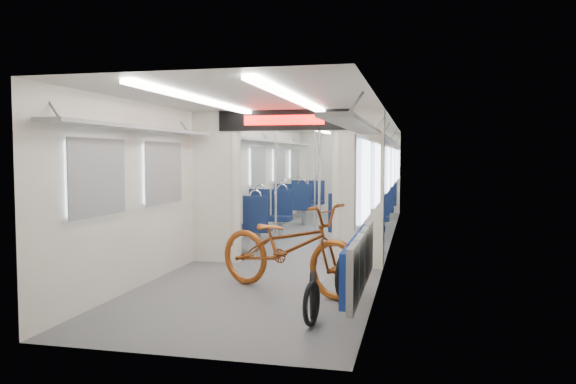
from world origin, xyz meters
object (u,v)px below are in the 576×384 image
at_px(seat_bay_far_left, 301,199).
at_px(stanchion_near_right, 319,186).
at_px(seat_bay_far_right, 375,199).
at_px(stanchion_near_left, 276,185).
at_px(bike_hoop_b, 313,298).
at_px(bicycle, 288,247).
at_px(stanchion_far_left, 315,178).
at_px(bike_hoop_a, 312,306).
at_px(seat_bay_near_right, 362,215).
at_px(bike_hoop_c, 344,277).
at_px(flip_bench, 359,260).
at_px(seat_bay_near_left, 258,216).
at_px(stanchion_far_right, 343,178).

height_order(seat_bay_far_left, stanchion_near_right, stanchion_near_right).
relative_size(seat_bay_far_right, stanchion_near_left, 0.97).
relative_size(bike_hoop_b, stanchion_near_right, 0.21).
relative_size(bicycle, seat_bay_far_right, 0.91).
bearing_deg(bike_hoop_b, stanchion_far_left, 99.99).
xyz_separation_m(bike_hoop_a, seat_bay_near_right, (-0.01, 5.08, 0.36)).
bearing_deg(stanchion_near_right, seat_bay_far_right, 83.89).
bearing_deg(bike_hoop_c, flip_bench, -71.03).
bearing_deg(bike_hoop_a, seat_bay_far_left, 102.29).
height_order(bike_hoop_b, stanchion_near_left, stanchion_near_left).
bearing_deg(bike_hoop_b, seat_bay_near_left, 112.47).
distance_m(seat_bay_near_left, stanchion_near_right, 1.84).
bearing_deg(stanchion_near_left, flip_bench, -62.90).
bearing_deg(seat_bay_far_right, stanchion_near_left, -105.01).
bearing_deg(bike_hoop_c, stanchion_near_right, 106.13).
height_order(seat_bay_far_left, stanchion_far_left, stanchion_far_left).
distance_m(stanchion_near_left, stanchion_far_left, 2.91).
bearing_deg(seat_bay_near_left, bike_hoop_a, -68.15).
bearing_deg(bicycle, seat_bay_near_right, 16.38).
bearing_deg(stanchion_far_left, stanchion_near_left, -92.64).
bearing_deg(seat_bay_far_left, flip_bench, -74.41).
relative_size(seat_bay_far_left, stanchion_far_left, 0.87).
height_order(bicycle, bike_hoop_b, bicycle).
bearing_deg(stanchion_far_left, bike_hoop_a, -80.08).
distance_m(seat_bay_far_left, seat_bay_far_right, 1.87).
bearing_deg(stanchion_near_left, stanchion_far_left, 87.36).
distance_m(seat_bay_near_left, seat_bay_far_left, 3.93).
xyz_separation_m(bike_hoop_b, seat_bay_near_right, (0.02, 4.88, 0.33)).
xyz_separation_m(seat_bay_far_left, stanchion_near_right, (1.34, -5.04, 0.62)).
xyz_separation_m(flip_bench, bike_hoop_c, (-0.24, 0.70, -0.34)).
bearing_deg(seat_bay_far_left, stanchion_far_right, -54.70).
distance_m(bike_hoop_a, seat_bay_near_left, 5.05).
bearing_deg(bike_hoop_b, seat_bay_far_left, 102.41).
distance_m(bike_hoop_c, stanchion_far_right, 5.80).
height_order(seat_bay_near_right, stanchion_near_right, stanchion_near_right).
xyz_separation_m(bike_hoop_b, seat_bay_far_right, (0.02, 8.36, 0.34)).
xyz_separation_m(bike_hoop_a, bike_hoop_c, (0.17, 1.11, 0.05)).
bearing_deg(seat_bay_near_right, seat_bay_near_left, -167.84).
bearing_deg(seat_bay_far_right, seat_bay_near_right, -90.00).
bearing_deg(stanchion_near_right, stanchion_far_right, 90.80).
xyz_separation_m(seat_bay_near_left, stanchion_near_left, (0.58, -0.93, 0.62)).
bearing_deg(bicycle, flip_bench, -109.03).
bearing_deg(stanchion_near_right, bicycle, -89.48).
distance_m(seat_bay_near_right, seat_bay_far_right, 3.49).
bearing_deg(stanchion_far_left, bicycle, -83.18).
relative_size(seat_bay_far_left, stanchion_near_left, 0.87).
xyz_separation_m(bike_hoop_c, seat_bay_near_right, (-0.18, 3.98, 0.31)).
bearing_deg(seat_bay_far_left, stanchion_far_left, -69.93).
relative_size(bike_hoop_a, seat_bay_near_left, 0.22).
distance_m(seat_bay_far_right, stanchion_far_right, 1.96).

